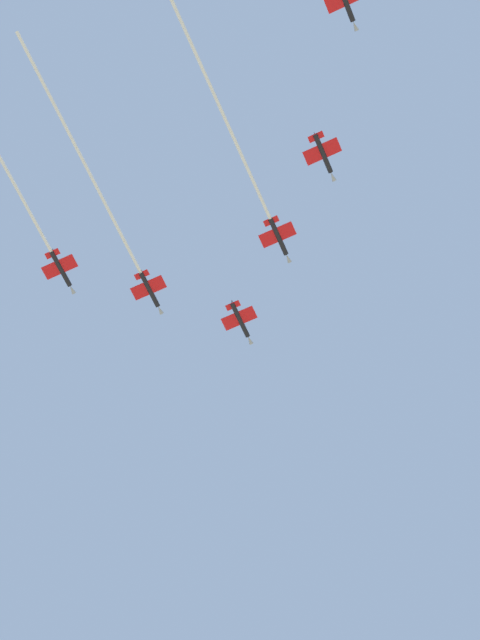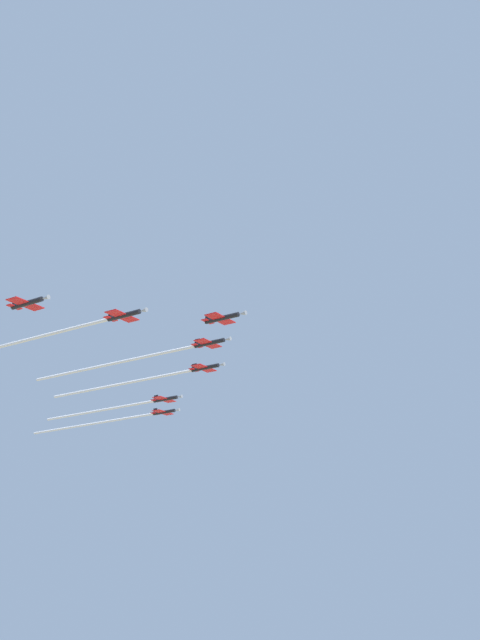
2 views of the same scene
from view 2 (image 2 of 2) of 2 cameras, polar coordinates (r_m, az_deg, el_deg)
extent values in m
cylinder|color=black|center=(195.64, -1.33, 0.14)|extent=(3.71, 9.92, 1.22)
cone|color=#9EA3AD|center=(192.45, 0.16, 0.48)|extent=(1.68, 2.43, 1.15)
cube|color=red|center=(195.91, -1.46, 0.09)|extent=(9.45, 5.67, 0.20)
cube|color=red|center=(198.00, -2.36, -0.10)|extent=(4.03, 2.45, 0.20)
cube|color=black|center=(198.29, -2.34, 0.17)|extent=(0.62, 1.75, 1.99)
cylinder|color=black|center=(218.97, -2.25, -1.69)|extent=(3.71, 9.92, 1.22)
cone|color=#9EA3AD|center=(215.66, -0.93, -1.41)|extent=(1.68, 2.43, 1.15)
cube|color=red|center=(219.26, -2.36, -1.73)|extent=(9.45, 5.67, 0.20)
cube|color=red|center=(221.41, -3.16, -1.89)|extent=(4.03, 2.45, 0.20)
cube|color=black|center=(221.68, -3.14, -1.64)|extent=(0.62, 1.75, 1.99)
cylinder|color=white|center=(241.47, -9.43, -3.20)|extent=(17.18, 62.20, 0.85)
cylinder|color=black|center=(191.74, -8.48, 0.34)|extent=(3.71, 9.92, 1.22)
cone|color=#9EA3AD|center=(187.96, -7.09, 0.69)|extent=(1.68, 2.43, 1.15)
cube|color=red|center=(192.08, -8.60, 0.29)|extent=(9.45, 5.67, 0.20)
cube|color=red|center=(194.53, -9.44, 0.09)|extent=(4.03, 2.45, 0.20)
cube|color=black|center=(194.81, -9.41, 0.37)|extent=(0.62, 1.75, 1.99)
cylinder|color=white|center=(220.26, -16.58, -1.74)|extent=(19.39, 70.58, 0.85)
cylinder|color=black|center=(240.70, -2.56, -3.50)|extent=(3.71, 9.92, 1.22)
cone|color=#9EA3AD|center=(237.33, -1.36, -3.27)|extent=(1.68, 2.43, 1.15)
cube|color=red|center=(241.00, -2.66, -3.54)|extent=(9.45, 5.67, 0.20)
cube|color=red|center=(243.18, -3.39, -3.66)|extent=(4.03, 2.45, 0.20)
cube|color=black|center=(243.41, -3.37, -3.43)|extent=(0.62, 1.75, 1.99)
cylinder|color=white|center=(262.05, -8.80, -4.67)|extent=(16.16, 58.33, 0.85)
cylinder|color=black|center=(189.92, -15.30, 1.19)|extent=(3.71, 9.92, 1.22)
cone|color=#9EA3AD|center=(185.63, -14.04, 1.57)|extent=(1.68, 2.43, 1.15)
cube|color=red|center=(190.30, -15.41, 1.14)|extent=(9.45, 5.67, 0.20)
cube|color=red|center=(193.06, -16.16, 0.93)|extent=(4.03, 2.45, 0.20)
cube|color=black|center=(193.34, -16.12, 1.21)|extent=(0.62, 1.75, 1.99)
cylinder|color=black|center=(271.35, -5.46, -5.77)|extent=(3.71, 9.92, 1.22)
cone|color=#9EA3AD|center=(267.69, -4.44, -5.60)|extent=(1.68, 2.43, 1.15)
cube|color=red|center=(271.68, -5.56, -5.80)|extent=(9.45, 5.67, 0.20)
cube|color=red|center=(274.03, -6.18, -5.89)|extent=(4.03, 2.45, 0.20)
cube|color=black|center=(274.22, -6.16, -5.68)|extent=(0.62, 1.75, 1.99)
cylinder|color=white|center=(291.45, -10.30, -6.54)|extent=(14.22, 50.99, 0.85)
cylinder|color=black|center=(294.22, -5.57, -6.71)|extent=(3.71, 9.92, 1.22)
cone|color=#9EA3AD|center=(290.53, -4.62, -6.57)|extent=(1.68, 2.43, 1.15)
cube|color=red|center=(294.54, -5.65, -6.74)|extent=(9.45, 5.67, 0.20)
cube|color=red|center=(296.91, -6.23, -6.81)|extent=(4.03, 2.45, 0.20)
cube|color=black|center=(297.08, -6.21, -6.62)|extent=(0.62, 1.75, 1.99)
cylinder|color=white|center=(318.35, -10.84, -7.48)|extent=(17.25, 62.44, 0.85)
camera|label=1|loc=(260.11, -32.48, -52.52)|focal=50.37mm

